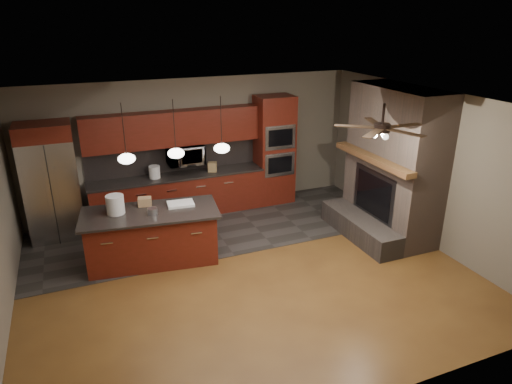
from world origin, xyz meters
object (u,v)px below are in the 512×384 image
microwave (185,155)px  paint_can (153,211)px  paint_tray (181,204)px  counter_bucket (155,172)px  oven_tower (274,150)px  kitchen_island (152,236)px  counter_box (212,167)px  cardboard_box (145,202)px  white_bucket (115,205)px  refrigerator (51,182)px

microwave → paint_can: (-1.04, -1.88, -0.33)m
paint_tray → counter_bucket: counter_bucket is taller
microwave → paint_tray: size_ratio=1.65×
microwave → paint_tray: microwave is taller
oven_tower → paint_can: 3.53m
kitchen_island → counter_box: bearing=53.5°
cardboard_box → white_bucket: bearing=-151.4°
refrigerator → counter_box: size_ratio=11.01×
microwave → paint_tray: 1.79m
oven_tower → microwave: 1.98m
kitchen_island → paint_can: paint_can is taller
white_bucket → refrigerator: bearing=123.3°
white_bucket → paint_can: white_bucket is taller
oven_tower → cardboard_box: size_ratio=10.62×
microwave → cardboard_box: 1.85m
paint_tray → counter_bucket: (-0.14, 1.62, 0.08)m
white_bucket → counter_bucket: size_ratio=1.25×
counter_box → counter_bucket: bearing=-160.2°
white_bucket → paint_can: bearing=-25.6°
microwave → refrigerator: refrigerator is taller
paint_can → paint_tray: (0.52, 0.21, -0.03)m
microwave → paint_can: microwave is taller
counter_bucket → refrigerator: bearing=-177.6°
kitchen_island → counter_box: 2.36m
oven_tower → counter_box: 1.45m
microwave → kitchen_island: microwave is taller
refrigerator → kitchen_island: bearing=-47.3°
microwave → counter_box: microwave is taller
oven_tower → white_bucket: size_ratio=7.58×
paint_tray → cardboard_box: 0.61m
microwave → white_bucket: (-1.59, -1.61, -0.22)m
refrigerator → counter_box: refrigerator is taller
oven_tower → microwave: bearing=178.3°
kitchen_island → white_bucket: 0.82m
paint_can → counter_box: 2.38m
white_bucket → cardboard_box: white_bucket is taller
cardboard_box → counter_bucket: (0.43, 1.41, 0.03)m
oven_tower → counter_bucket: size_ratio=9.48×
microwave → white_bucket: microwave is taller
refrigerator → counter_bucket: bearing=2.4°
white_bucket → paint_tray: (1.07, -0.06, -0.13)m
counter_bucket → counter_box: 1.20m
cardboard_box → counter_bucket: size_ratio=0.89×
microwave → cardboard_box: (-1.09, -1.46, -0.31)m
cardboard_box → paint_tray: bearing=-9.3°
kitchen_island → paint_tray: bearing=16.4°
white_bucket → cardboard_box: bearing=17.4°
paint_tray → white_bucket: bearing=-177.5°
refrigerator → counter_bucket: 1.91m
oven_tower → cardboard_box: oven_tower is taller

